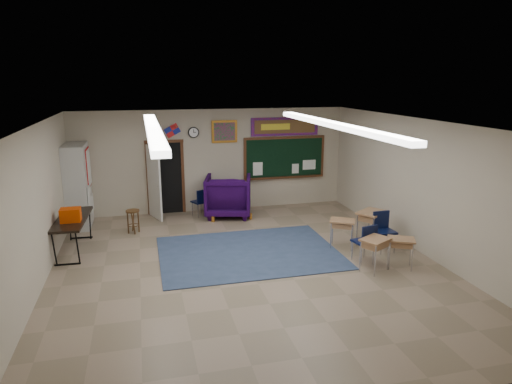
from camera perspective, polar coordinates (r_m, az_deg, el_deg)
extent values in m
plane|color=#88735E|center=(9.70, -0.97, -9.39)|extent=(9.00, 9.00, 0.00)
cube|color=#AB9E8A|center=(13.53, -5.39, 3.93)|extent=(8.00, 0.04, 3.00)
cube|color=#AB9E8A|center=(5.20, 10.75, -13.15)|extent=(8.00, 0.04, 3.00)
cube|color=#AB9E8A|center=(9.20, -26.07, -2.28)|extent=(0.04, 9.00, 3.00)
cube|color=#AB9E8A|center=(10.82, 20.07, 0.58)|extent=(0.04, 9.00, 3.00)
cube|color=white|center=(8.95, -1.05, 8.53)|extent=(8.00, 9.00, 0.04)
cube|color=#354365|center=(10.46, -0.91, -7.55)|extent=(4.00, 3.00, 0.02)
cube|color=black|center=(13.47, -11.24, 1.72)|extent=(0.95, 0.04, 2.10)
cube|color=silver|center=(13.03, -12.64, 1.15)|extent=(0.35, 0.86, 2.05)
cube|color=#4F2A16|center=(14.01, 3.57, 4.31)|extent=(2.55, 0.05, 1.30)
cube|color=black|center=(13.99, 3.59, 4.30)|extent=(2.40, 0.03, 1.15)
cube|color=#4F2A16|center=(14.06, 3.61, 1.86)|extent=(2.40, 0.12, 0.04)
cube|color=maroon|center=(13.88, 3.63, 8.18)|extent=(2.10, 0.04, 0.55)
cube|color=brown|center=(13.87, 3.65, 8.17)|extent=(1.90, 0.03, 0.40)
cube|color=#AE6F21|center=(13.44, -3.97, 7.55)|extent=(0.75, 0.05, 0.65)
cube|color=#A51466|center=(13.43, -3.96, 7.54)|extent=(0.62, 0.03, 0.52)
cylinder|color=black|center=(13.31, -7.82, 7.39)|extent=(0.32, 0.05, 0.32)
cylinder|color=white|center=(13.29, -7.81, 7.38)|extent=(0.26, 0.02, 0.26)
cube|color=#B8B8B3|center=(12.93, -21.39, 0.73)|extent=(0.55, 1.25, 2.20)
imported|color=#1C0430|center=(13.09, -3.49, -0.47)|extent=(1.54, 1.57, 1.18)
cube|color=#9E7249|center=(10.74, 10.78, -3.55)|extent=(0.70, 0.65, 0.04)
cube|color=brown|center=(10.77, 10.76, -4.03)|extent=(0.60, 0.55, 0.11)
cube|color=#9E7249|center=(11.08, 14.29, -2.48)|extent=(0.85, 0.80, 0.05)
cube|color=brown|center=(11.11, 14.26, -3.04)|extent=(0.73, 0.68, 0.14)
cube|color=#9E7249|center=(9.61, 14.71, -5.76)|extent=(0.72, 0.66, 0.04)
cube|color=brown|center=(9.64, 14.67, -6.30)|extent=(0.62, 0.57, 0.12)
cube|color=#9E7249|center=(9.93, 17.72, -5.66)|extent=(0.66, 0.60, 0.04)
cube|color=brown|center=(9.96, 17.69, -6.15)|extent=(0.57, 0.51, 0.11)
cube|color=black|center=(11.13, -22.02, -3.16)|extent=(0.74, 1.94, 0.05)
cube|color=#CB4503|center=(10.83, -22.17, -2.67)|extent=(0.42, 0.32, 0.30)
cylinder|color=#4F3617|center=(12.01, -15.18, -2.30)|extent=(0.34, 0.34, 0.04)
torus|color=#4F3617|center=(12.12, -15.07, -4.03)|extent=(0.28, 0.28, 0.02)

